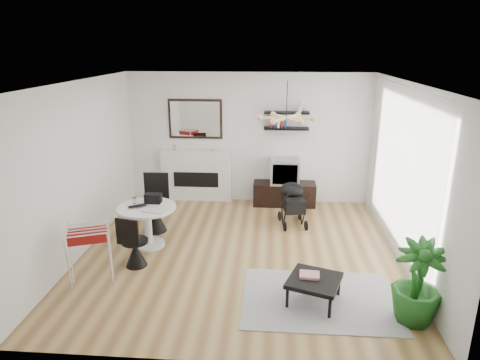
# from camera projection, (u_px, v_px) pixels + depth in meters

# --- Properties ---
(floor) EXTENTS (5.00, 5.00, 0.00)m
(floor) POSITION_uv_depth(u_px,v_px,m) (239.00, 253.00, 6.90)
(floor) COLOR olive
(floor) RESTS_ON ground
(ceiling) EXTENTS (5.00, 5.00, 0.00)m
(ceiling) POSITION_uv_depth(u_px,v_px,m) (239.00, 82.00, 6.09)
(ceiling) COLOR white
(ceiling) RESTS_ON wall_back
(wall_back) EXTENTS (5.00, 0.00, 5.00)m
(wall_back) POSITION_uv_depth(u_px,v_px,m) (248.00, 139.00, 8.87)
(wall_back) COLOR white
(wall_back) RESTS_ON floor
(wall_left) EXTENTS (0.00, 5.00, 5.00)m
(wall_left) POSITION_uv_depth(u_px,v_px,m) (80.00, 170.00, 6.68)
(wall_left) COLOR white
(wall_left) RESTS_ON floor
(wall_right) EXTENTS (0.00, 5.00, 5.00)m
(wall_right) POSITION_uv_depth(u_px,v_px,m) (407.00, 177.00, 6.31)
(wall_right) COLOR white
(wall_right) RESTS_ON floor
(sheer_curtain) EXTENTS (0.04, 3.60, 2.60)m
(sheer_curtain) POSITION_uv_depth(u_px,v_px,m) (397.00, 173.00, 6.51)
(sheer_curtain) COLOR white
(sheer_curtain) RESTS_ON wall_right
(fireplace) EXTENTS (1.50, 0.17, 2.16)m
(fireplace) POSITION_uv_depth(u_px,v_px,m) (196.00, 169.00, 9.08)
(fireplace) COLOR white
(fireplace) RESTS_ON floor
(shelf_lower) EXTENTS (0.90, 0.25, 0.04)m
(shelf_lower) POSITION_uv_depth(u_px,v_px,m) (286.00, 128.00, 8.62)
(shelf_lower) COLOR black
(shelf_lower) RESTS_ON wall_back
(shelf_upper) EXTENTS (0.90, 0.25, 0.04)m
(shelf_upper) POSITION_uv_depth(u_px,v_px,m) (287.00, 113.00, 8.52)
(shelf_upper) COLOR black
(shelf_upper) RESTS_ON wall_back
(pendant_lamp) EXTENTS (0.90, 0.90, 0.10)m
(pendant_lamp) POSITION_uv_depth(u_px,v_px,m) (286.00, 118.00, 6.49)
(pendant_lamp) COLOR tan
(pendant_lamp) RESTS_ON ceiling
(tv_console) EXTENTS (1.28, 0.45, 0.48)m
(tv_console) POSITION_uv_depth(u_px,v_px,m) (284.00, 194.00, 8.93)
(tv_console) COLOR black
(tv_console) RESTS_ON floor
(crt_tv) EXTENTS (0.59, 0.51, 0.51)m
(crt_tv) POSITION_uv_depth(u_px,v_px,m) (285.00, 171.00, 8.78)
(crt_tv) COLOR #AFAFB1
(crt_tv) RESTS_ON tv_console
(dining_table) EXTENTS (0.95, 0.95, 0.70)m
(dining_table) POSITION_uv_depth(u_px,v_px,m) (148.00, 220.00, 7.02)
(dining_table) COLOR white
(dining_table) RESTS_ON floor
(laptop) EXTENTS (0.35, 0.32, 0.02)m
(laptop) POSITION_uv_depth(u_px,v_px,m) (138.00, 207.00, 6.90)
(laptop) COLOR black
(laptop) RESTS_ON dining_table
(black_bag) EXTENTS (0.27, 0.17, 0.16)m
(black_bag) POSITION_uv_depth(u_px,v_px,m) (153.00, 198.00, 7.10)
(black_bag) COLOR black
(black_bag) RESTS_ON dining_table
(newspaper) EXTENTS (0.44, 0.39, 0.01)m
(newspaper) POSITION_uv_depth(u_px,v_px,m) (156.00, 210.00, 6.81)
(newspaper) COLOR silver
(newspaper) RESTS_ON dining_table
(drinking_glass) EXTENTS (0.06, 0.06, 0.10)m
(drinking_glass) POSITION_uv_depth(u_px,v_px,m) (134.00, 200.00, 7.09)
(drinking_glass) COLOR white
(drinking_glass) RESTS_ON dining_table
(chair_far) EXTENTS (0.49, 0.49, 1.03)m
(chair_far) POSITION_uv_depth(u_px,v_px,m) (155.00, 214.00, 7.66)
(chair_far) COLOR black
(chair_far) RESTS_ON floor
(chair_near) EXTENTS (0.42, 0.43, 0.83)m
(chair_near) POSITION_uv_depth(u_px,v_px,m) (135.00, 250.00, 6.42)
(chair_near) COLOR black
(chair_near) RESTS_ON floor
(drying_rack) EXTENTS (0.72, 0.70, 0.86)m
(drying_rack) POSITION_uv_depth(u_px,v_px,m) (90.00, 255.00, 5.88)
(drying_rack) COLOR white
(drying_rack) RESTS_ON floor
(stroller) EXTENTS (0.55, 0.76, 0.87)m
(stroller) POSITION_uv_depth(u_px,v_px,m) (293.00, 205.00, 7.93)
(stroller) COLOR black
(stroller) RESTS_ON floor
(rug) EXTENTS (2.01, 1.45, 0.01)m
(rug) POSITION_uv_depth(u_px,v_px,m) (319.00, 299.00, 5.64)
(rug) COLOR #999999
(rug) RESTS_ON floor
(coffee_table) EXTENTS (0.81, 0.81, 0.33)m
(coffee_table) POSITION_uv_depth(u_px,v_px,m) (314.00, 281.00, 5.51)
(coffee_table) COLOR black
(coffee_table) RESTS_ON rug
(magazines) EXTENTS (0.27, 0.22, 0.04)m
(magazines) POSITION_uv_depth(u_px,v_px,m) (310.00, 275.00, 5.55)
(magazines) COLOR #C1303A
(magazines) RESTS_ON coffee_table
(potted_plant) EXTENTS (0.74, 0.74, 1.05)m
(potted_plant) POSITION_uv_depth(u_px,v_px,m) (417.00, 282.00, 5.06)
(potted_plant) COLOR #1C5A19
(potted_plant) RESTS_ON floor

